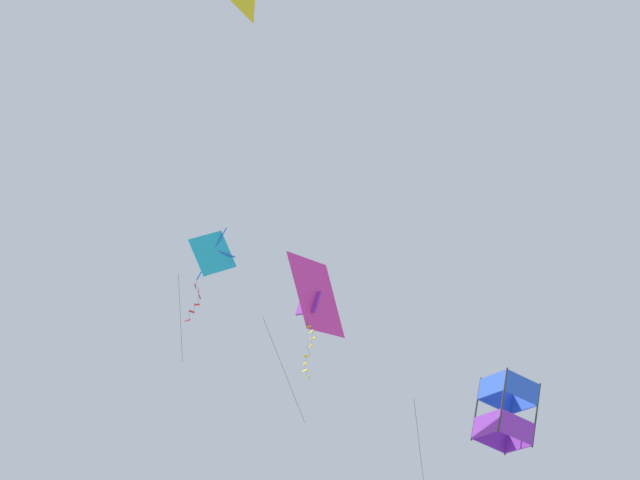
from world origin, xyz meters
The scene contains 3 objects.
kite_diamond_upper_right centered at (4.26, 0.48, 39.61)m, with size 1.55×1.73×4.91m.
kite_box_far_centre centered at (9.94, 8.89, 36.23)m, with size 4.97×4.57×9.50m.
kite_delta_highest centered at (6.16, 3.53, 39.13)m, with size 1.87×3.12×4.94m.
Camera 1 is at (20.08, -16.61, 13.16)m, focal length 61.35 mm.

